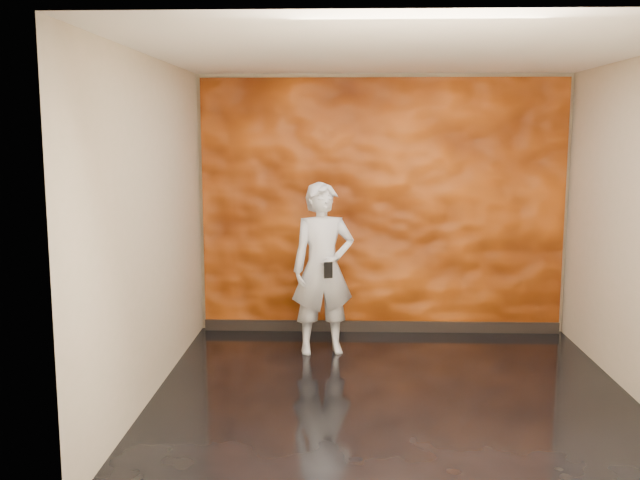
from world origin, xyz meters
The scene contains 5 objects.
room centered at (0.00, 0.00, 1.40)m, with size 4.02×4.02×2.81m.
feature_wall centered at (0.00, 1.96, 1.38)m, with size 3.90×0.06×2.75m, color #D55B13.
baseboard centered at (0.00, 1.92, 0.06)m, with size 3.90×0.04×0.12m, color black.
man centered at (-0.62, 1.17, 0.85)m, with size 0.62×0.41×1.70m, color #999DA7.
phone centered at (-0.56, 0.94, 0.88)m, with size 0.08×0.02×0.16m, color black.
Camera 1 is at (-0.41, -5.73, 2.18)m, focal length 40.00 mm.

